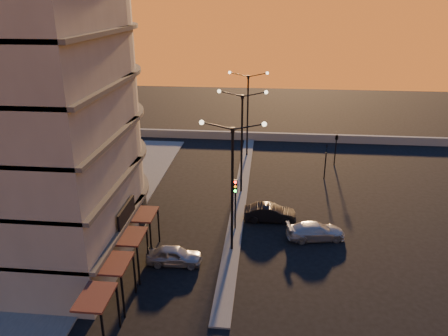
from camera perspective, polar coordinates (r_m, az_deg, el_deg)
ground at (r=31.68m, az=1.02°, el=-10.66°), size 120.00×120.00×0.00m
sidewalk_west at (r=37.25m, az=-14.83°, el=-6.10°), size 5.00×40.00×0.12m
median at (r=40.46m, az=2.23°, el=-3.08°), size 1.20×36.00×0.12m
parapet at (r=55.22m, az=5.41°, el=4.12°), size 44.00×0.50×1.00m
building at (r=31.68m, az=-25.41°, el=10.48°), size 14.35×17.08×25.00m
streetlamp_near at (r=29.10m, az=1.10°, el=-1.28°), size 4.32×0.32×9.51m
streetlamp_mid at (r=38.50m, az=2.35°, el=4.44°), size 4.32×0.32×9.51m
streetlamp_far at (r=48.14m, az=3.12°, el=7.89°), size 4.32×0.32×9.51m
traffic_light_main at (r=32.81m, az=1.49°, el=-3.72°), size 0.28×0.44×4.25m
signal_east_a at (r=43.78m, az=13.12°, el=0.95°), size 0.13×0.16×3.60m
signal_east_b at (r=47.38m, az=14.50°, el=3.88°), size 0.42×1.99×3.60m
car_hatchback at (r=30.08m, az=-6.51°, el=-11.28°), size 3.79×1.62×1.28m
car_sedan at (r=35.37m, az=6.01°, el=-5.86°), size 4.16×1.51×1.36m
car_wagon at (r=33.43m, az=11.89°, el=-8.06°), size 4.59×2.54×1.26m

